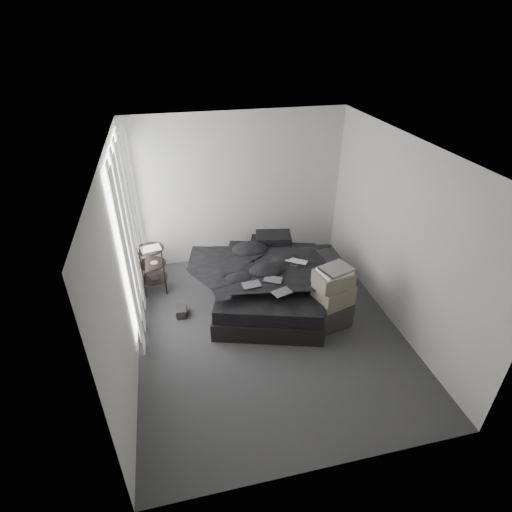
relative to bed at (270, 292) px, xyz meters
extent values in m
cube|color=#353538|center=(-0.19, -0.67, -0.14)|extent=(3.60, 4.20, 0.01)
cube|color=white|center=(-0.19, -0.67, 2.46)|extent=(3.60, 4.20, 0.01)
cube|color=beige|center=(-0.19, 1.43, 1.16)|extent=(3.60, 0.01, 2.60)
cube|color=beige|center=(-0.19, -2.77, 1.16)|extent=(3.60, 0.01, 2.60)
cube|color=beige|center=(-1.99, -0.67, 1.16)|extent=(0.01, 4.20, 2.60)
cube|color=beige|center=(1.61, -0.67, 1.16)|extent=(0.01, 4.20, 2.60)
cube|color=white|center=(-1.97, 0.23, 1.21)|extent=(0.02, 2.00, 2.30)
cube|color=white|center=(-1.92, 0.23, 1.14)|extent=(0.06, 2.12, 2.48)
cube|color=black|center=(0.00, 0.00, 0.00)|extent=(2.05, 2.38, 0.27)
cube|color=black|center=(0.00, 0.00, 0.25)|extent=(1.98, 2.30, 0.22)
imported|color=black|center=(-0.01, -0.05, 0.47)|extent=(1.93, 2.08, 0.24)
cube|color=black|center=(0.18, 0.77, 0.42)|extent=(0.70, 0.57, 0.14)
cube|color=black|center=(0.24, 0.73, 0.55)|extent=(0.63, 0.49, 0.13)
imported|color=silver|center=(0.37, -0.06, 0.60)|extent=(0.38, 0.36, 0.03)
cube|color=black|center=(-0.39, -0.44, 0.59)|extent=(0.27, 0.19, 0.01)
cube|color=black|center=(-0.07, -0.39, 0.60)|extent=(0.30, 0.27, 0.01)
cube|color=black|center=(-0.03, -0.71, 0.60)|extent=(0.29, 0.24, 0.01)
cylinder|color=black|center=(-1.74, 0.66, 0.25)|extent=(0.44, 0.44, 0.78)
cube|color=white|center=(-1.73, 0.65, 0.65)|extent=(0.34, 0.28, 0.02)
cube|color=black|center=(-1.38, -0.08, -0.06)|extent=(0.17, 0.22, 0.15)
cube|color=black|center=(0.69, -0.75, 0.06)|extent=(0.61, 0.52, 0.39)
cube|color=#676251|center=(0.70, -0.76, 0.40)|extent=(0.58, 0.51, 0.30)
cube|color=#676251|center=(0.68, -0.75, 0.65)|extent=(0.53, 0.45, 0.21)
cube|color=silver|center=(0.69, -0.75, 0.78)|extent=(0.46, 0.40, 0.04)
cube|color=silver|center=(0.70, -0.76, 0.82)|extent=(0.47, 0.42, 0.04)
camera|label=1|loc=(-1.34, -4.84, 3.72)|focal=28.00mm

